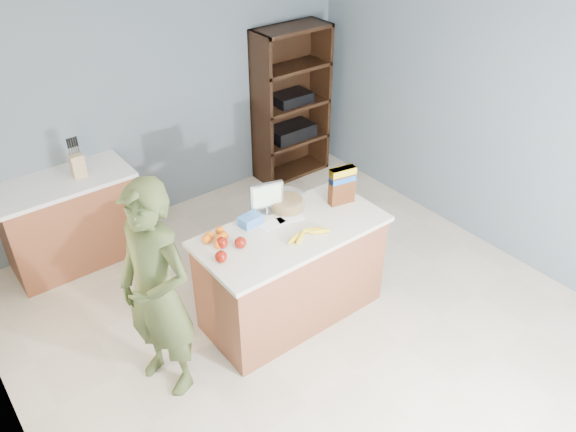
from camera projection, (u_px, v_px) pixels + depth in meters
floor at (313, 331)px, 4.79m from camera, size 4.50×5.00×0.02m
walls at (319, 160)px, 3.86m from camera, size 4.52×5.02×2.51m
counter_peninsula at (292, 276)px, 4.75m from camera, size 1.56×0.76×0.90m
back_cabinet at (71, 221)px, 5.37m from camera, size 1.24×0.62×0.90m
shelving_unit at (289, 106)px, 6.63m from camera, size 0.90×0.40×1.80m
person at (157, 293)px, 3.89m from camera, size 0.60×0.74×1.75m
knife_block at (77, 165)px, 5.12m from camera, size 0.12×0.10×0.31m
envelopes at (281, 221)px, 4.57m from camera, size 0.39×0.18×0.00m
bananas at (307, 234)px, 4.39m from camera, size 0.40×0.17×0.04m
apples at (228, 247)px, 4.21m from camera, size 0.30×0.23×0.09m
oranges at (216, 237)px, 4.33m from camera, size 0.21×0.22×0.07m
blue_carton at (250, 220)px, 4.52m from camera, size 0.19×0.14×0.08m
salad_bowl at (287, 203)px, 4.70m from camera, size 0.30×0.30×0.13m
tv at (267, 197)px, 4.59m from camera, size 0.28×0.12×0.28m
cereal_box at (342, 183)px, 4.70m from camera, size 0.24×0.12×0.34m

